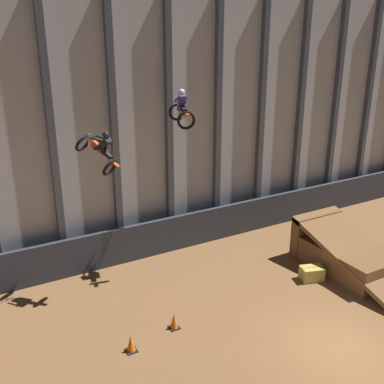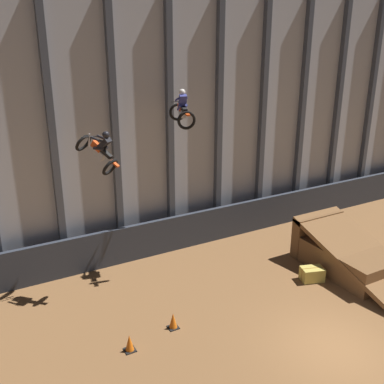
{
  "view_description": "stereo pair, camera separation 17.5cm",
  "coord_description": "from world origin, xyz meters",
  "px_view_note": "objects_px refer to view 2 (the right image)",
  "views": [
    {
      "loc": [
        -10.02,
        -8.1,
        9.62
      ],
      "look_at": [
        -2.05,
        5.95,
        3.87
      ],
      "focal_mm": 42.0,
      "sensor_mm": 36.0,
      "label": 1
    },
    {
      "loc": [
        -9.86,
        -8.19,
        9.62
      ],
      "look_at": [
        -2.05,
        5.95,
        3.87
      ],
      "focal_mm": 42.0,
      "sensor_mm": 36.0,
      "label": 2
    }
  ],
  "objects_px": {
    "dirt_ramp": "(346,254)",
    "traffic_cone_near_ramp": "(173,321)",
    "rider_bike_left_air": "(99,150)",
    "traffic_cone_arena_edge": "(130,343)",
    "hay_bale_trackside": "(312,274)",
    "rider_bike_right_air": "(182,110)"
  },
  "relations": [
    {
      "from": "rider_bike_left_air",
      "to": "dirt_ramp",
      "type": "bearing_deg",
      "value": -53.44
    },
    {
      "from": "traffic_cone_arena_edge",
      "to": "hay_bale_trackside",
      "type": "bearing_deg",
      "value": 3.16
    },
    {
      "from": "dirt_ramp",
      "to": "traffic_cone_near_ramp",
      "type": "xyz_separation_m",
      "value": [
        -8.36,
        -0.16,
        -0.39
      ]
    },
    {
      "from": "rider_bike_left_air",
      "to": "rider_bike_right_air",
      "type": "bearing_deg",
      "value": -27.01
    },
    {
      "from": "rider_bike_left_air",
      "to": "hay_bale_trackside",
      "type": "xyz_separation_m",
      "value": [
        7.46,
        -3.63,
        -5.33
      ]
    },
    {
      "from": "rider_bike_right_air",
      "to": "traffic_cone_arena_edge",
      "type": "bearing_deg",
      "value": -120.7
    },
    {
      "from": "dirt_ramp",
      "to": "hay_bale_trackside",
      "type": "relative_size",
      "value": 5.81
    },
    {
      "from": "dirt_ramp",
      "to": "traffic_cone_near_ramp",
      "type": "distance_m",
      "value": 8.37
    },
    {
      "from": "dirt_ramp",
      "to": "traffic_cone_near_ramp",
      "type": "bearing_deg",
      "value": -178.89
    },
    {
      "from": "rider_bike_left_air",
      "to": "traffic_cone_arena_edge",
      "type": "bearing_deg",
      "value": -132.52
    },
    {
      "from": "dirt_ramp",
      "to": "rider_bike_left_air",
      "type": "relative_size",
      "value": 3.37
    },
    {
      "from": "dirt_ramp",
      "to": "traffic_cone_near_ramp",
      "type": "height_order",
      "value": "dirt_ramp"
    },
    {
      "from": "dirt_ramp",
      "to": "traffic_cone_arena_edge",
      "type": "distance_m",
      "value": 10.13
    },
    {
      "from": "dirt_ramp",
      "to": "traffic_cone_arena_edge",
      "type": "bearing_deg",
      "value": -176.95
    },
    {
      "from": "traffic_cone_near_ramp",
      "to": "rider_bike_left_air",
      "type": "bearing_deg",
      "value": 105.78
    },
    {
      "from": "dirt_ramp",
      "to": "hay_bale_trackside",
      "type": "bearing_deg",
      "value": -177.39
    },
    {
      "from": "dirt_ramp",
      "to": "rider_bike_left_air",
      "type": "xyz_separation_m",
      "value": [
        -9.41,
        3.54,
        4.93
      ]
    },
    {
      "from": "traffic_cone_near_ramp",
      "to": "traffic_cone_arena_edge",
      "type": "height_order",
      "value": "same"
    },
    {
      "from": "rider_bike_right_air",
      "to": "hay_bale_trackside",
      "type": "height_order",
      "value": "rider_bike_right_air"
    },
    {
      "from": "dirt_ramp",
      "to": "rider_bike_left_air",
      "type": "distance_m",
      "value": 11.19
    },
    {
      "from": "rider_bike_left_air",
      "to": "traffic_cone_near_ramp",
      "type": "height_order",
      "value": "rider_bike_left_air"
    },
    {
      "from": "traffic_cone_arena_edge",
      "to": "hay_bale_trackside",
      "type": "distance_m",
      "value": 8.17
    }
  ]
}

